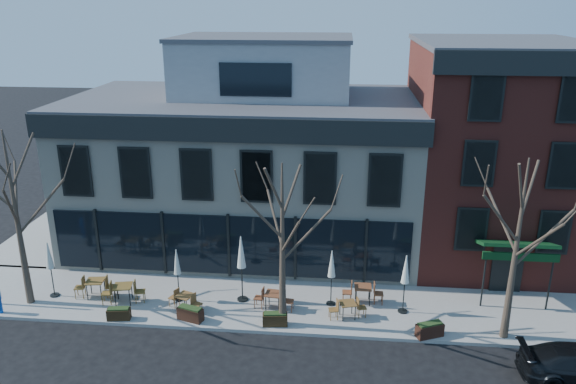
{
  "coord_description": "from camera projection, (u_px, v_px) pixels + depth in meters",
  "views": [
    {
      "loc": [
        5.25,
        -24.23,
        13.07
      ],
      "look_at": [
        2.64,
        2.0,
        3.99
      ],
      "focal_mm": 35.0,
      "sensor_mm": 36.0,
      "label": 1
    }
  ],
  "objects": [
    {
      "name": "planter_3",
      "position": [
        430.0,
        330.0,
        22.6
      ],
      "size": [
        1.19,
        0.85,
        0.62
      ],
      "color": "black",
      "rests_on": "sidewalk_front"
    },
    {
      "name": "ground",
      "position": [
        231.0,
        280.0,
        27.54
      ],
      "size": [
        120.0,
        120.0,
        0.0
      ],
      "primitive_type": "plane",
      "color": "black",
      "rests_on": "ground"
    },
    {
      "name": "cafe_set_2",
      "position": [
        185.0,
        300.0,
        24.49
      ],
      "size": [
        1.71,
        1.03,
        0.89
      ],
      "color": "brown",
      "rests_on": "sidewalk_front"
    },
    {
      "name": "cafe_set_1",
      "position": [
        123.0,
        292.0,
        25.07
      ],
      "size": [
        2.0,
        0.92,
        1.02
      ],
      "color": "brown",
      "rests_on": "sidewalk_front"
    },
    {
      "name": "sidewalk_side",
      "position": [
        68.0,
        224.0,
        34.21
      ],
      "size": [
        4.5,
        12.0,
        0.15
      ],
      "primitive_type": "cube",
      "color": "gray",
      "rests_on": "ground"
    },
    {
      "name": "umbrella_4",
      "position": [
        405.0,
        272.0,
        23.85
      ],
      "size": [
        0.43,
        0.43,
        2.7
      ],
      "color": "black",
      "rests_on": "sidewalk_front"
    },
    {
      "name": "corner_building",
      "position": [
        247.0,
        160.0,
        30.76
      ],
      "size": [
        18.39,
        10.39,
        11.1
      ],
      "color": "beige",
      "rests_on": "ground"
    },
    {
      "name": "cafe_set_5",
      "position": [
        363.0,
        292.0,
        25.06
      ],
      "size": [
        1.87,
        0.76,
        0.99
      ],
      "color": "brown",
      "rests_on": "sidewalk_front"
    },
    {
      "name": "sidewalk_front",
      "position": [
        292.0,
        305.0,
        25.19
      ],
      "size": [
        33.5,
        4.7,
        0.15
      ],
      "primitive_type": "cube",
      "color": "gray",
      "rests_on": "ground"
    },
    {
      "name": "umbrella_3",
      "position": [
        332.0,
        267.0,
        24.49
      ],
      "size": [
        0.42,
        0.42,
        2.62
      ],
      "color": "black",
      "rests_on": "sidewalk_front"
    },
    {
      "name": "planter_0",
      "position": [
        119.0,
        314.0,
        23.82
      ],
      "size": [
        1.01,
        0.52,
        0.54
      ],
      "color": "#2F200F",
      "rests_on": "sidewalk_front"
    },
    {
      "name": "planter_2",
      "position": [
        275.0,
        319.0,
        23.39
      ],
      "size": [
        1.08,
        0.53,
        0.58
      ],
      "color": "black",
      "rests_on": "sidewalk_front"
    },
    {
      "name": "red_brick_building",
      "position": [
        492.0,
        150.0,
        29.17
      ],
      "size": [
        8.2,
        11.78,
        11.18
      ],
      "color": "maroon",
      "rests_on": "ground"
    },
    {
      "name": "cafe_set_4",
      "position": [
        348.0,
        308.0,
        23.89
      ],
      "size": [
        1.7,
        0.81,
        0.87
      ],
      "color": "brown",
      "rests_on": "sidewalk_front"
    },
    {
      "name": "tree_corner",
      "position": [
        17.0,
        217.0,
        23.93
      ],
      "size": [
        3.93,
        3.98,
        7.92
      ],
      "color": "#382B21",
      "rests_on": "sidewalk_front"
    },
    {
      "name": "umbrella_0",
      "position": [
        49.0,
        258.0,
        25.19
      ],
      "size": [
        0.43,
        0.43,
        2.68
      ],
      "color": "black",
      "rests_on": "sidewalk_front"
    },
    {
      "name": "umbrella_1",
      "position": [
        177.0,
        265.0,
        24.88
      ],
      "size": [
        0.4,
        0.4,
        2.49
      ],
      "color": "black",
      "rests_on": "sidewalk_front"
    },
    {
      "name": "cafe_set_3",
      "position": [
        274.0,
        299.0,
        24.55
      ],
      "size": [
        1.83,
        0.8,
        0.95
      ],
      "color": "brown",
      "rests_on": "sidewalk_front"
    },
    {
      "name": "umbrella_2",
      "position": [
        241.0,
        256.0,
        24.73
      ],
      "size": [
        0.5,
        0.5,
        3.11
      ],
      "color": "black",
      "rests_on": "sidewalk_front"
    },
    {
      "name": "cafe_set_0",
      "position": [
        96.0,
        287.0,
        25.54
      ],
      "size": [
        1.97,
        0.88,
        1.01
      ],
      "color": "brown",
      "rests_on": "sidewalk_front"
    },
    {
      "name": "tree_mid",
      "position": [
        283.0,
        245.0,
        22.35
      ],
      "size": [
        3.5,
        3.55,
        7.04
      ],
      "color": "#382B21",
      "rests_on": "sidewalk_front"
    },
    {
      "name": "planter_1",
      "position": [
        190.0,
        313.0,
        23.76
      ],
      "size": [
        1.18,
        0.76,
        0.61
      ],
      "color": "#311A10",
      "rests_on": "sidewalk_front"
    },
    {
      "name": "tree_right",
      "position": [
        516.0,
        249.0,
        21.43
      ],
      "size": [
        3.72,
        3.77,
        7.48
      ],
      "color": "#382B21",
      "rests_on": "sidewalk_front"
    }
  ]
}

